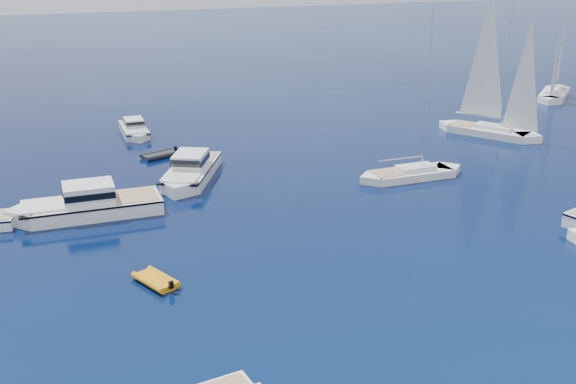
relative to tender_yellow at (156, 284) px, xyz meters
The scene contains 8 objects.
motor_cruiser_centre 13.07m from the tender_yellow, 102.20° to the left, with size 3.70×12.09×3.17m, color silver, non-canonical shape.
motor_cruiser_distant 19.45m from the tender_yellow, 70.77° to the left, with size 3.43×11.21×2.94m, color silver, non-canonical shape.
motor_cruiser_horizon 35.38m from the tender_yellow, 83.16° to the left, with size 2.53×8.25×2.17m, color silver, non-canonical shape.
sailboat_centre 27.13m from the tender_yellow, 25.99° to the left, with size 2.69×10.34×15.21m, color silver, non-canonical shape.
sailboat_sails_r 44.84m from the tender_yellow, 28.53° to the left, with size 3.07×11.79×17.33m, color white, non-canonical shape.
sailboat_sails_far 68.58m from the tender_yellow, 30.15° to the left, with size 3.07×11.80×17.35m, color white, non-canonical shape.
tender_yellow is the anchor object (origin of this frame).
tender_grey_far 26.31m from the tender_yellow, 78.81° to the left, with size 1.97×3.57×0.95m, color black, non-canonical shape.
Camera 1 is at (-13.88, -19.34, 19.00)m, focal length 42.65 mm.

